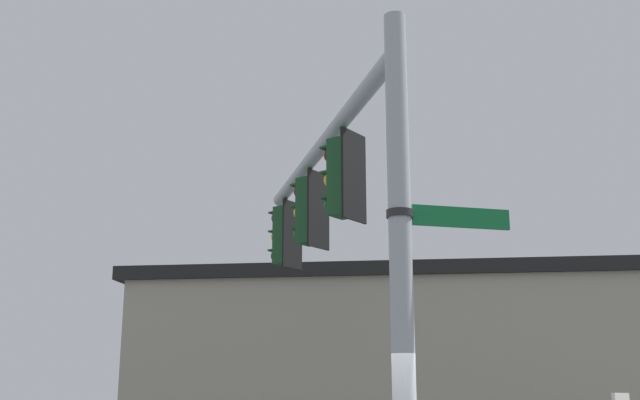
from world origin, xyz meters
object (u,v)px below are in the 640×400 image
traffic_light_nearest_pole (342,178)px  traffic_light_mid_outer (284,236)px  street_name_sign (434,216)px  traffic_light_mid_inner (309,211)px

traffic_light_nearest_pole → traffic_light_mid_outer: bearing=50.2°
traffic_light_mid_outer → street_name_sign: traffic_light_mid_outer is taller
traffic_light_mid_inner → traffic_light_mid_outer: size_ratio=1.00×
traffic_light_mid_inner → traffic_light_mid_outer: bearing=50.2°
traffic_light_mid_inner → traffic_light_mid_outer: 1.97m
traffic_light_nearest_pole → traffic_light_mid_inner: bearing=50.2°
traffic_light_nearest_pole → traffic_light_mid_outer: 3.95m
traffic_light_mid_inner → street_name_sign: bearing=-124.4°
traffic_light_mid_inner → street_name_sign: (-2.36, -3.44, -0.99)m
traffic_light_nearest_pole → traffic_light_mid_inner: (1.26, 1.52, 0.00)m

